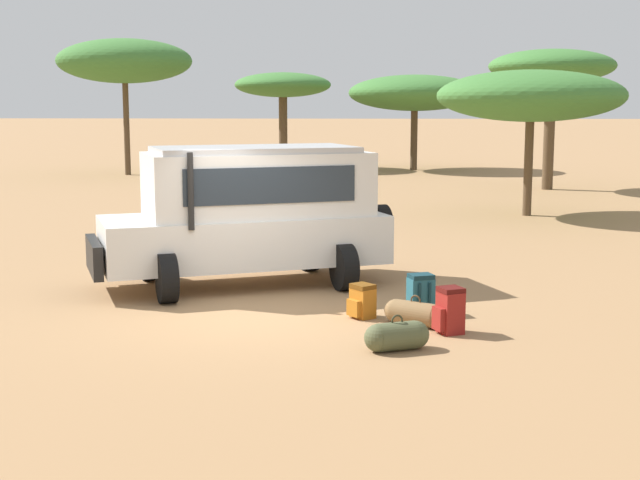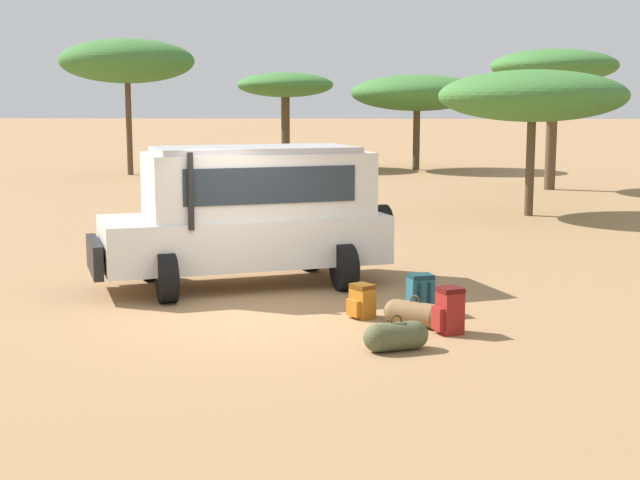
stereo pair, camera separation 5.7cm
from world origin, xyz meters
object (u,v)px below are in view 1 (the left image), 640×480
acacia_tree_centre_back (415,93)px  backpack_near_rear_wheel (450,311)px  duffel_bag_low_black_case (415,314)px  backpack_cluster_center (362,301)px  safari_vehicle (250,212)px  acacia_tree_far_right (552,68)px  acacia_tree_right_mid (531,96)px  duffel_bag_soft_canvas (397,336)px  acacia_tree_far_left (124,61)px  backpack_beside_front_wheel (420,294)px  acacia_tree_left_mid (283,86)px

acacia_tree_centre_back → backpack_near_rear_wheel: bearing=-92.1°
duffel_bag_low_black_case → acacia_tree_centre_back: (1.57, 29.99, 3.44)m
backpack_cluster_center → acacia_tree_centre_back: 29.83m
safari_vehicle → acacia_tree_far_right: (8.76, 17.85, 3.14)m
acacia_tree_centre_back → acacia_tree_far_right: 10.38m
duffel_bag_low_black_case → acacia_tree_right_mid: size_ratio=0.17×
duffel_bag_low_black_case → duffel_bag_soft_canvas: size_ratio=1.04×
backpack_cluster_center → acacia_tree_far_left: (-10.49, 25.99, 4.71)m
acacia_tree_far_left → acacia_tree_centre_back: 13.38m
backpack_beside_front_wheel → duffel_bag_soft_canvas: backpack_beside_front_wheel is taller
acacia_tree_centre_back → backpack_cluster_center: bearing=-94.5°
backpack_beside_front_wheel → duffel_bag_low_black_case: (-0.12, -0.76, -0.12)m
safari_vehicle → backpack_cluster_center: bearing=-49.8°
acacia_tree_far_left → acacia_tree_centre_back: bearing=15.5°
duffel_bag_low_black_case → acacia_tree_far_left: size_ratio=0.15×
acacia_tree_far_right → safari_vehicle: bearing=-116.1°
acacia_tree_right_mid → acacia_tree_far_right: size_ratio=1.03×
backpack_cluster_center → duffel_bag_soft_canvas: bearing=-75.4°
duffel_bag_soft_canvas → backpack_near_rear_wheel: bearing=50.0°
acacia_tree_far_left → acacia_tree_far_right: bearing=-18.5°
safari_vehicle → acacia_tree_far_left: size_ratio=0.91×
duffel_bag_soft_canvas → acacia_tree_centre_back: (1.88, 31.31, 3.43)m
acacia_tree_left_mid → acacia_tree_far_right: 14.55m
safari_vehicle → duffel_bag_soft_canvas: 4.91m
acacia_tree_right_mid → acacia_tree_far_left: bearing=138.2°
safari_vehicle → acacia_tree_far_left: (-8.51, 23.64, 3.66)m
acacia_tree_right_mid → acacia_tree_centre_back: bearing=97.7°
backpack_near_rear_wheel → duffel_bag_soft_canvas: backpack_near_rear_wheel is taller
duffel_bag_soft_canvas → acacia_tree_far_right: size_ratio=0.17×
safari_vehicle → backpack_cluster_center: size_ratio=10.56×
backpack_cluster_center → acacia_tree_far_right: size_ratio=0.10×
backpack_beside_front_wheel → duffel_bag_low_black_case: bearing=-98.7°
backpack_beside_front_wheel → acacia_tree_left_mid: 30.33m
acacia_tree_left_mid → acacia_tree_far_right: bearing=-42.6°
safari_vehicle → backpack_near_rear_wheel: size_ratio=8.25×
safari_vehicle → acacia_tree_centre_back: (4.32, 27.21, 2.32)m
duffel_bag_soft_canvas → acacia_tree_far_right: 23.24m
safari_vehicle → duffel_bag_low_black_case: size_ratio=6.07×
backpack_near_rear_wheel → acacia_tree_far_left: 29.65m
duffel_bag_soft_canvas → acacia_tree_left_mid: acacia_tree_left_mid is taller
backpack_cluster_center → backpack_beside_front_wheel: bearing=19.6°
acacia_tree_left_mid → acacia_tree_centre_back: size_ratio=0.81×
duffel_bag_low_black_case → acacia_tree_right_mid: bearing=73.2°
safari_vehicle → backpack_cluster_center: safari_vehicle is taller
duffel_bag_soft_canvas → acacia_tree_far_left: acacia_tree_far_left is taller
acacia_tree_centre_back → acacia_tree_far_right: (4.43, -9.35, 0.82)m
backpack_beside_front_wheel → acacia_tree_far_right: bearing=73.5°
backpack_beside_front_wheel → safari_vehicle: bearing=144.8°
safari_vehicle → backpack_beside_front_wheel: 3.65m
acacia_tree_right_mid → acacia_tree_far_right: 8.12m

